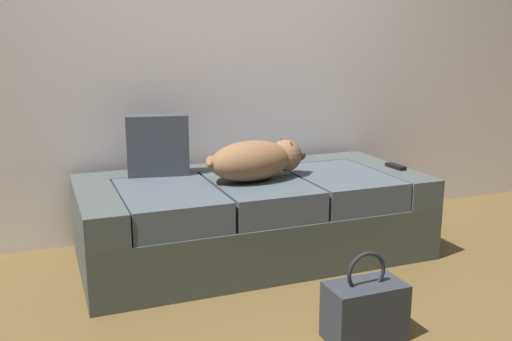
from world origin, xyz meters
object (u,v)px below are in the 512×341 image
object	(u,v)px
couch	(253,217)
throw_pillow	(158,145)
dog_tan	(257,160)
tv_remote	(396,166)
handbag	(365,310)

from	to	relation	value
couch	throw_pillow	world-z (taller)	throw_pillow
dog_tan	tv_remote	bearing A→B (deg)	-2.72
dog_tan	throw_pillow	distance (m)	0.57
couch	handbag	world-z (taller)	couch
throw_pillow	handbag	distance (m)	1.49
dog_tan	tv_remote	size ratio (longest dim) A/B	4.25
tv_remote	throw_pillow	world-z (taller)	throw_pillow
dog_tan	handbag	bearing A→B (deg)	-85.00
tv_remote	dog_tan	bearing A→B (deg)	174.54
couch	handbag	xyz separation A→B (m)	(0.09, -1.04, -0.10)
throw_pillow	handbag	bearing A→B (deg)	-66.40
couch	dog_tan	distance (m)	0.34
tv_remote	handbag	size ratio (longest dim) A/B	0.40
handbag	tv_remote	bearing A→B (deg)	50.11
tv_remote	handbag	xyz separation A→B (m)	(-0.79, -0.94, -0.34)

